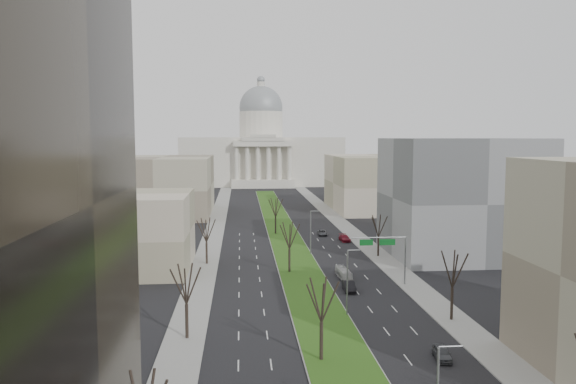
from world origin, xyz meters
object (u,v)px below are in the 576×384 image
car_grey_near (442,353)px  car_grey_far (322,233)px  box_van (344,273)px  car_black (349,286)px  car_red (345,238)px

car_grey_near → car_grey_far: car_grey_near is taller
car_grey_near → box_van: (-4.32, 35.54, 0.21)m
car_black → car_red: 42.52m
car_red → car_grey_far: 9.14m
box_van → car_grey_far: bearing=83.7°
car_red → box_van: size_ratio=0.77×
box_van → car_grey_near: bearing=-86.0°
car_grey_near → car_black: car_black is taller
car_black → box_van: size_ratio=0.74×
car_grey_near → car_red: (2.25, 69.81, 0.03)m
car_grey_near → box_van: size_ratio=0.63×
box_van → car_red: bearing=76.2°
car_grey_near → car_grey_far: (-1.80, 78.01, -0.06)m
car_grey_far → box_van: 42.55m
car_grey_near → car_red: car_red is taller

